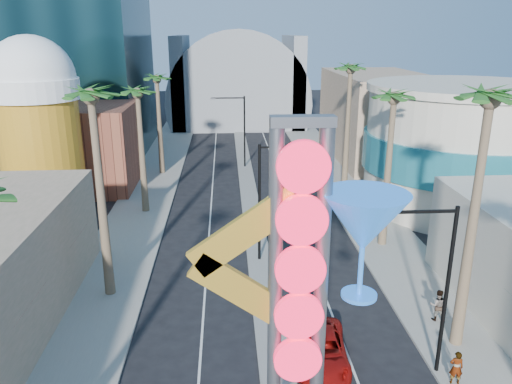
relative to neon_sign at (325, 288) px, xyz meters
name	(u,v)px	position (x,y,z in m)	size (l,w,h in m)	color
sidewalk_west	(149,193)	(-10.32, 32.04, -7.23)	(5.00, 100.00, 0.15)	gray
sidewalk_east	(346,189)	(8.68, 32.04, -7.23)	(5.00, 100.00, 0.15)	gray
median	(247,182)	(-0.82, 35.04, -7.23)	(1.60, 84.00, 0.15)	gray
brick_filler_west	(83,147)	(-16.82, 35.04, -3.31)	(10.00, 10.00, 8.00)	brown
filler_east	(377,116)	(15.18, 45.04, -2.31)	(10.00, 20.00, 10.00)	#998262
beer_mug	(38,122)	(-17.82, 27.04, 0.54)	(7.00, 7.00, 14.50)	#B87E18
turquoise_building	(462,148)	(17.18, 27.04, -2.06)	(16.60, 16.60, 10.60)	beige
canopy	(238,97)	(-0.82, 69.04, -3.00)	(22.00, 16.00, 22.00)	slate
neon_sign	(325,288)	(0.00, 0.00, 0.00)	(6.53, 2.60, 12.55)	gray
streetlight_0	(268,192)	(-0.27, 17.04, -2.43)	(3.79, 0.25, 8.00)	black
streetlight_1	(240,125)	(-1.36, 41.04, -2.43)	(3.79, 0.25, 8.00)	black
streetlight_2	(438,277)	(5.91, 5.04, -2.47)	(3.45, 0.25, 8.00)	black
palm_1	(92,110)	(-9.82, 13.04, 3.52)	(2.40, 2.40, 12.70)	brown
palm_2	(138,100)	(-9.82, 27.04, 2.17)	(2.40, 2.40, 11.20)	brown
palm_3	(157,85)	(-9.82, 39.04, 2.17)	(2.40, 2.40, 11.20)	brown
palm_5	(488,117)	(8.18, 7.04, 3.96)	(2.40, 2.40, 13.20)	brown
palm_6	(393,107)	(8.18, 19.04, 2.62)	(2.40, 2.40, 11.70)	brown
palm_7	(350,77)	(8.18, 31.04, 3.52)	(2.40, 2.40, 12.70)	brown
red_pickup	(322,349)	(1.35, 6.12, -6.62)	(2.28, 4.94, 1.37)	#A7100C
pedestrian_a	(456,368)	(6.79, 4.11, -6.36)	(0.58, 0.38, 1.60)	gray
pedestrian_b	(438,305)	(8.03, 9.06, -6.29)	(0.85, 0.66, 1.74)	gray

